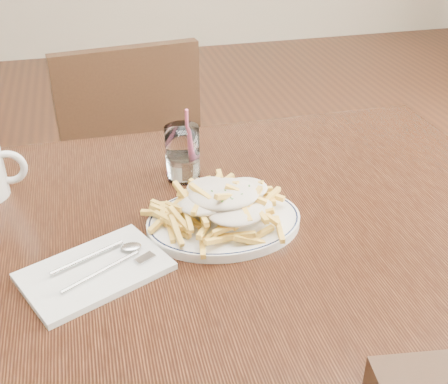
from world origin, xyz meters
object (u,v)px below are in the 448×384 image
object	(u,v)px
table	(217,257)
fries_plate	(224,222)
chair_far	(128,158)
water_glass	(183,156)
loaded_fries	(224,200)

from	to	relation	value
table	fries_plate	world-z (taller)	fries_plate
table	chair_far	size ratio (longest dim) A/B	1.38
table	chair_far	xyz separation A→B (m)	(-0.10, 0.78, -0.18)
table	chair_far	distance (m)	0.81
table	fries_plate	distance (m)	0.09
chair_far	water_glass	world-z (taller)	water_glass
loaded_fries	water_glass	distance (m)	0.19
table	water_glass	size ratio (longest dim) A/B	8.06
chair_far	loaded_fries	size ratio (longest dim) A/B	3.18
fries_plate	table	bearing A→B (deg)	118.00
water_glass	table	bearing A→B (deg)	-81.17
chair_far	water_glass	xyz separation A→B (m)	(0.07, -0.61, 0.30)
fries_plate	loaded_fries	xyz separation A→B (m)	(-0.00, 0.00, 0.04)
table	chair_far	world-z (taller)	chair_far
chair_far	water_glass	bearing A→B (deg)	-83.43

